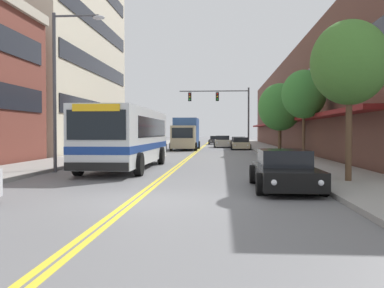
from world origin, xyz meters
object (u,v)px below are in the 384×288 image
object	(u,v)px
car_charcoal_parked_right_far	(238,142)
car_dark_grey_moving_second	(216,140)
box_truck	(186,134)
city_bus	(128,135)
car_slate_blue_parked_left_mid	(154,144)
car_champagne_moving_lead	(223,142)
car_beige_parked_right_mid	(241,144)
traffic_signal_mast	(224,105)
car_black_parked_right_foreground	(284,171)
street_lamp_left_near	(62,77)
street_tree_right_near	(349,63)
street_tree_right_mid	(304,94)
street_tree_right_far	(280,107)
fire_hydrant	(297,159)

from	to	relation	value
car_charcoal_parked_right_far	car_dark_grey_moving_second	bearing A→B (deg)	103.11
box_truck	city_bus	bearing A→B (deg)	-92.47
city_bus	car_charcoal_parked_right_far	size ratio (longest dim) A/B	2.26
car_slate_blue_parked_left_mid	car_champagne_moving_lead	bearing A→B (deg)	55.28
car_beige_parked_right_mid	traffic_signal_mast	distance (m)	4.48
car_slate_blue_parked_left_mid	car_black_parked_right_foreground	world-z (taller)	car_slate_blue_parked_left_mid
box_truck	street_lamp_left_near	distance (m)	26.08
street_tree_right_near	street_tree_right_mid	xyz separation A→B (m)	(0.71, 12.06, -0.03)
car_slate_blue_parked_left_mid	street_lamp_left_near	bearing A→B (deg)	-91.30
traffic_signal_mast	street_lamp_left_near	world-z (taller)	street_lamp_left_near
car_beige_parked_right_mid	car_charcoal_parked_right_far	world-z (taller)	car_charcoal_parked_right_far
car_dark_grey_moving_second	street_tree_right_mid	world-z (taller)	street_tree_right_mid
car_black_parked_right_foreground	street_tree_right_far	xyz separation A→B (m)	(2.70, 21.33, 3.31)
car_dark_grey_moving_second	fire_hydrant	xyz separation A→B (m)	(4.48, -44.40, -0.03)
car_black_parked_right_foreground	city_bus	bearing A→B (deg)	132.84
car_beige_parked_right_mid	street_tree_right_mid	world-z (taller)	street_tree_right_mid
car_beige_parked_right_mid	fire_hydrant	distance (m)	25.17
city_bus	car_beige_parked_right_mid	distance (m)	25.15
street_tree_right_near	city_bus	bearing A→B (deg)	146.15
city_bus	street_lamp_left_near	distance (m)	4.36
street_tree_right_mid	street_lamp_left_near	bearing A→B (deg)	-146.78
city_bus	car_black_parked_right_foreground	distance (m)	10.12
box_truck	street_tree_right_near	bearing A→B (deg)	-74.47
city_bus	street_tree_right_mid	size ratio (longest dim) A/B	1.92
car_champagne_moving_lead	fire_hydrant	distance (m)	31.91
car_champagne_moving_lead	street_tree_right_far	size ratio (longest dim) A/B	0.85
car_beige_parked_right_mid	car_dark_grey_moving_second	distance (m)	19.50
city_bus	car_black_parked_right_foreground	world-z (taller)	city_bus
city_bus	traffic_signal_mast	bearing A→B (deg)	78.06
car_beige_parked_right_mid	car_black_parked_right_foreground	bearing A→B (deg)	-89.92
car_charcoal_parked_right_far	car_champagne_moving_lead	xyz separation A→B (m)	(-1.91, -0.06, 0.04)
city_bus	street_tree_right_far	world-z (taller)	street_tree_right_far
street_tree_right_mid	car_slate_blue_parked_left_mid	bearing A→B (deg)	128.56
car_champagne_moving_lead	car_dark_grey_moving_second	xyz separation A→B (m)	(-1.03, 12.67, -0.07)
car_charcoal_parked_right_far	street_tree_right_near	size ratio (longest dim) A/B	0.85
car_dark_grey_moving_second	street_tree_right_mid	size ratio (longest dim) A/B	0.74
box_truck	street_tree_right_mid	size ratio (longest dim) A/B	1.35
car_beige_parked_right_mid	street_tree_right_near	xyz separation A→B (m)	(2.44, -30.38, 3.67)
car_charcoal_parked_right_far	box_truck	bearing A→B (deg)	-127.89
city_bus	car_slate_blue_parked_left_mid	bearing A→B (deg)	95.46
car_black_parked_right_foreground	car_champagne_moving_lead	xyz separation A→B (m)	(-1.93, 38.17, 0.07)
car_charcoal_parked_right_far	street_tree_right_mid	world-z (taller)	street_tree_right_mid
car_beige_parked_right_mid	street_tree_right_near	size ratio (longest dim) A/B	0.74
fire_hydrant	street_tree_right_mid	bearing A→B (deg)	76.89
car_slate_blue_parked_left_mid	street_tree_right_far	bearing A→B (deg)	-30.85
city_bus	car_black_parked_right_foreground	size ratio (longest dim) A/B	2.20
street_tree_right_mid	fire_hydrant	xyz separation A→B (m)	(-1.58, -6.80, -3.66)
car_black_parked_right_foreground	car_charcoal_parked_right_far	size ratio (longest dim) A/B	1.02
city_bus	street_tree_right_far	bearing A→B (deg)	55.64
car_beige_parked_right_mid	car_charcoal_parked_right_far	distance (m)	6.67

